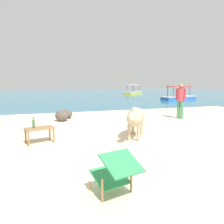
# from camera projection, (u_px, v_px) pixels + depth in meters

# --- Properties ---
(sand_beach) EXTENTS (18.00, 14.00, 0.04)m
(sand_beach) POSITION_uv_depth(u_px,v_px,m) (144.00, 147.00, 5.78)
(sand_beach) COLOR beige
(sand_beach) RESTS_ON ground
(water_surface) EXTENTS (60.00, 36.00, 0.03)m
(water_surface) POSITION_uv_depth(u_px,v_px,m) (66.00, 96.00, 26.57)
(water_surface) COLOR teal
(water_surface) RESTS_ON ground
(cow) EXTENTS (1.21, 1.64, 0.97)m
(cow) POSITION_uv_depth(u_px,v_px,m) (136.00, 117.00, 6.49)
(cow) COLOR tan
(cow) RESTS_ON sand_beach
(low_bench_table) EXTENTS (0.85, 0.64, 0.44)m
(low_bench_table) POSITION_uv_depth(u_px,v_px,m) (39.00, 130.00, 6.00)
(low_bench_table) COLOR olive
(low_bench_table) RESTS_ON sand_beach
(bottle) EXTENTS (0.07, 0.07, 0.30)m
(bottle) POSITION_uv_depth(u_px,v_px,m) (34.00, 123.00, 5.96)
(bottle) COLOR #2D6B38
(bottle) RESTS_ON low_bench_table
(deck_chair_far) EXTENTS (0.72, 0.88, 0.68)m
(deck_chair_far) POSITION_uv_depth(u_px,v_px,m) (115.00, 171.00, 3.22)
(deck_chair_far) COLOR olive
(deck_chair_far) RESTS_ON sand_beach
(person_standing) EXTENTS (0.32, 0.47, 1.62)m
(person_standing) POSITION_uv_depth(u_px,v_px,m) (181.00, 98.00, 9.88)
(person_standing) COLOR #428956
(person_standing) RESTS_ON sand_beach
(shore_rock_large) EXTENTS (0.73, 0.82, 0.41)m
(shore_rock_large) POSITION_uv_depth(u_px,v_px,m) (66.00, 114.00, 10.08)
(shore_rock_large) COLOR brown
(shore_rock_large) RESTS_ON sand_beach
(shore_rock_medium) EXTENTS (0.80, 0.81, 0.49)m
(shore_rock_medium) POSITION_uv_depth(u_px,v_px,m) (62.00, 116.00, 9.33)
(shore_rock_medium) COLOR brown
(shore_rock_medium) RESTS_ON sand_beach
(boat_blue) EXTENTS (3.83, 1.86, 1.29)m
(boat_blue) POSITION_uv_depth(u_px,v_px,m) (179.00, 97.00, 20.72)
(boat_blue) COLOR #3866B7
(boat_blue) RESTS_ON water_surface
(boat_yellow) EXTENTS (3.53, 3.28, 1.29)m
(boat_yellow) POSITION_uv_depth(u_px,v_px,m) (133.00, 92.00, 29.58)
(boat_yellow) COLOR gold
(boat_yellow) RESTS_ON water_surface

